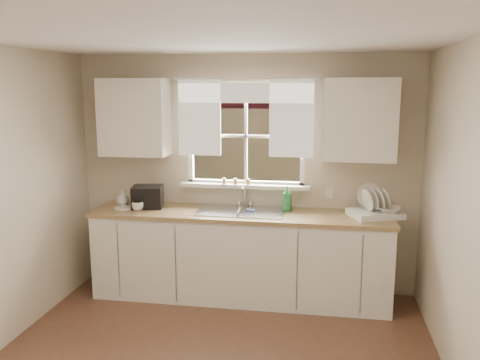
% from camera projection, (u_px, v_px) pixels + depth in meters
% --- Properties ---
extents(room_walls, '(3.62, 4.02, 2.50)m').
position_uv_depth(room_walls, '(198.00, 228.00, 3.39)').
color(room_walls, beige).
rests_on(room_walls, ground).
extents(ceiling, '(3.60, 4.00, 0.02)m').
position_uv_depth(ceiling, '(197.00, 34.00, 3.22)').
color(ceiling, silver).
rests_on(ceiling, room_walls).
extents(window, '(1.38, 0.16, 1.06)m').
position_uv_depth(window, '(245.00, 152.00, 5.35)').
color(window, white).
rests_on(window, room_walls).
extents(curtains, '(1.50, 0.03, 0.81)m').
position_uv_depth(curtains, '(245.00, 109.00, 5.22)').
color(curtains, white).
rests_on(curtains, room_walls).
extents(base_cabinets, '(3.00, 0.62, 0.87)m').
position_uv_depth(base_cabinets, '(240.00, 257.00, 5.23)').
color(base_cabinets, white).
rests_on(base_cabinets, ground).
extents(countertop, '(3.04, 0.65, 0.04)m').
position_uv_depth(countertop, '(240.00, 214.00, 5.15)').
color(countertop, '#9C7D4E').
rests_on(countertop, base_cabinets).
extents(upper_cabinet_left, '(0.70, 0.33, 0.80)m').
position_uv_depth(upper_cabinet_left, '(134.00, 117.00, 5.30)').
color(upper_cabinet_left, white).
rests_on(upper_cabinet_left, room_walls).
extents(upper_cabinet_right, '(0.70, 0.33, 0.80)m').
position_uv_depth(upper_cabinet_right, '(360.00, 120.00, 4.93)').
color(upper_cabinet_right, white).
rests_on(upper_cabinet_right, room_walls).
extents(wall_outlet, '(0.08, 0.01, 0.12)m').
position_uv_depth(wall_outlet, '(329.00, 193.00, 5.27)').
color(wall_outlet, beige).
rests_on(wall_outlet, room_walls).
extents(sill_jars, '(0.30, 0.04, 0.06)m').
position_uv_depth(sill_jars, '(236.00, 181.00, 5.36)').
color(sill_jars, brown).
rests_on(sill_jars, window).
extents(backyard, '(20.00, 10.00, 6.13)m').
position_uv_depth(backyard, '(317.00, 26.00, 11.11)').
color(backyard, '#335421').
rests_on(backyard, ground).
extents(sink, '(0.88, 0.52, 0.40)m').
position_uv_depth(sink, '(241.00, 218.00, 5.19)').
color(sink, '#B7B7BC').
rests_on(sink, countertop).
extents(dish_rack, '(0.57, 0.51, 0.31)m').
position_uv_depth(dish_rack, '(375.00, 210.00, 4.97)').
color(dish_rack, white).
rests_on(dish_rack, countertop).
extents(bowl, '(0.25, 0.25, 0.05)m').
position_uv_depth(bowl, '(390.00, 210.00, 4.90)').
color(bowl, beige).
rests_on(bowl, dish_rack).
extents(soap_bottle_a, '(0.12, 0.12, 0.26)m').
position_uv_depth(soap_bottle_a, '(287.00, 198.00, 5.19)').
color(soap_bottle_a, '#2A813E').
rests_on(soap_bottle_a, countertop).
extents(soap_bottle_b, '(0.09, 0.10, 0.20)m').
position_uv_depth(soap_bottle_b, '(138.00, 195.00, 5.47)').
color(soap_bottle_b, '#2F58B2').
rests_on(soap_bottle_b, countertop).
extents(soap_bottle_c, '(0.15, 0.15, 0.17)m').
position_uv_depth(soap_bottle_c, '(123.00, 198.00, 5.44)').
color(soap_bottle_c, beige).
rests_on(soap_bottle_c, countertop).
extents(saucer, '(0.20, 0.20, 0.01)m').
position_uv_depth(saucer, '(124.00, 208.00, 5.31)').
color(saucer, white).
rests_on(saucer, countertop).
extents(cup, '(0.13, 0.13, 0.09)m').
position_uv_depth(cup, '(138.00, 206.00, 5.21)').
color(cup, white).
rests_on(cup, countertop).
extents(black_appliance, '(0.36, 0.32, 0.23)m').
position_uv_depth(black_appliance, '(148.00, 197.00, 5.34)').
color(black_appliance, black).
rests_on(black_appliance, countertop).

